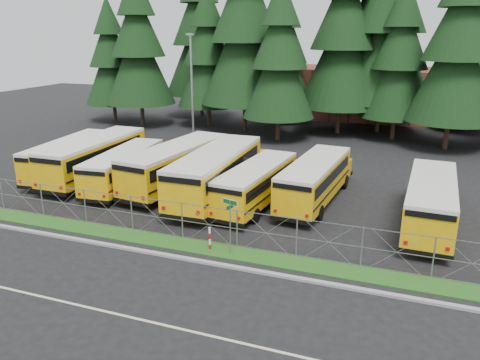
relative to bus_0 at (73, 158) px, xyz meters
The scene contains 29 objects.
ground 15.17m from the bus_0, 24.93° to the right, with size 120.00×120.00×0.00m, color black.
curb 16.70m from the bus_0, 34.65° to the right, with size 50.00×0.25×0.12m, color gray.
grass_verge 15.95m from the bus_0, 30.49° to the right, with size 50.00×1.40×0.06m, color #1B4E16.
road_lane_line 19.90m from the bus_0, 46.36° to the right, with size 50.00×0.12×0.01m, color beige.
chainlink_fence 15.56m from the bus_0, 28.27° to the right, with size 44.00×0.10×2.00m, color gray, non-canonical shape.
brick_building 39.01m from the bus_0, 59.64° to the left, with size 22.00×10.00×6.00m, color brown.
bus_0 is the anchor object (origin of this frame).
bus_1 2.17m from the bus_0, ahead, with size 2.70×11.44×3.00m, color orange, non-canonical shape.
bus_2 5.26m from the bus_0, ahead, with size 2.31×9.79×2.57m, color orange, non-canonical shape.
bus_3 8.70m from the bus_0, ahead, with size 2.71×11.46×3.01m, color orange, non-canonical shape.
bus_4 11.99m from the bus_0, ahead, with size 2.82×11.95×3.13m, color orange, non-canonical shape.
bus_5 14.86m from the bus_0, ahead, with size 2.31×9.79×2.57m, color orange, non-canonical shape.
bus_6 18.05m from the bus_0, ahead, with size 2.46×10.44×2.74m, color orange, non-canonical shape.
bus_east 24.68m from the bus_0, ahead, with size 2.47×10.46×2.74m, color orange, non-canonical shape.
street_sign 17.70m from the bus_0, 27.61° to the right, with size 0.81×0.53×2.81m.
striped_bollard 16.68m from the bus_0, 29.12° to the right, with size 0.11×0.11×1.20m, color #B20C0C.
light_standard 12.82m from the bus_0, 68.68° to the left, with size 0.70×0.35×10.14m.
conifer_0 23.44m from the bus_0, 116.97° to the left, with size 6.40×6.40×14.16m, color black, non-canonical shape.
conifer_1 21.06m from the bus_0, 106.75° to the left, with size 7.66×7.66×16.95m, color black, non-canonical shape.
conifer_2 22.30m from the bus_0, 85.85° to the left, with size 6.91×6.91×15.29m, color black, non-canonical shape.
conifer_3 22.78m from the bus_0, 72.31° to the left, with size 9.21×9.21×20.37m, color black, non-canonical shape.
conifer_4 21.13m from the bus_0, 57.15° to the left, with size 6.93×6.93×15.33m, color black, non-canonical shape.
conifer_5 28.58m from the bus_0, 54.19° to the left, with size 8.55×8.55×18.91m, color black, non-canonical shape.
conifer_6 30.87m from the bus_0, 44.30° to the left, with size 6.86×6.86×15.17m, color black, non-canonical shape.
conifer_7 33.08m from the bus_0, 35.06° to the left, with size 7.86×7.86×17.38m, color black, non-canonical shape.
conifer_10 28.14m from the bus_0, 93.96° to the left, with size 8.70×8.70×19.25m, color black, non-canonical shape.
conifer_11 28.37m from the bus_0, 71.20° to the left, with size 6.85×6.85×15.15m, color black, non-canonical shape.
conifer_12 32.87m from the bus_0, 50.55° to the left, with size 10.12×10.12×22.38m, color black, non-canonical shape.
conifer_13 40.77m from the bus_0, 44.02° to the left, with size 6.90×6.90×15.27m, color black, non-canonical shape.
Camera 1 is at (9.43, -20.83, 10.23)m, focal length 35.00 mm.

